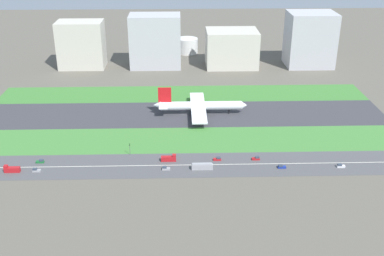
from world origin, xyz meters
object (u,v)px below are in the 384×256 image
at_px(car_3, 40,161).
at_px(terminal_building, 81,45).
at_px(car_6, 218,159).
at_px(truck_0, 169,158).
at_px(car_1, 166,168).
at_px(bus_0, 202,166).
at_px(traffic_light, 130,148).
at_px(office_tower, 232,48).
at_px(fuel_tank_centre, 187,46).
at_px(car_2, 256,158).
at_px(car_5, 341,166).
at_px(car_0, 36,170).
at_px(airliner, 199,106).
at_px(fuel_tank_west, 163,47).
at_px(car_4, 282,167).
at_px(truck_1, 12,169).
at_px(hangar_building, 155,41).
at_px(cargo_warehouse, 310,39).

xyz_separation_m(car_3, terminal_building, (-8.82, 182.00, 19.86)).
height_order(car_6, truck_0, truck_0).
distance_m(car_1, car_6, 30.84).
distance_m(bus_0, traffic_light, 44.78).
xyz_separation_m(office_tower, fuel_tank_centre, (-39.43, 45.00, -8.96)).
bearing_deg(car_2, terminal_building, 125.63).
xyz_separation_m(car_1, car_6, (29.18, 10.00, 0.00)).
bearing_deg(car_5, terminal_building, -47.55).
bearing_deg(car_3, bus_0, -6.31).
bearing_deg(car_3, office_tower, 55.22).
bearing_deg(car_0, fuel_tank_centre, -110.08).
bearing_deg(bus_0, airliner, -90.95).
distance_m(car_1, fuel_tank_west, 237.19).
distance_m(car_4, bus_0, 43.65).
bearing_deg(office_tower, car_1, -106.24).
bearing_deg(car_5, truck_1, 0.00).
bearing_deg(terminal_building, car_5, -47.55).
distance_m(car_4, hangar_building, 207.93).
relative_size(cargo_warehouse, fuel_tank_west, 2.78).
bearing_deg(car_3, car_1, -8.07).
height_order(car_0, fuel_tank_centre, fuel_tank_centre).
height_order(car_6, car_4, same).
distance_m(airliner, car_6, 68.67).
bearing_deg(car_5, hangar_building, -60.35).
height_order(car_1, car_3, same).
distance_m(car_5, bus_0, 76.37).
bearing_deg(office_tower, car_6, -98.36).
height_order(truck_0, office_tower, office_tower).
relative_size(airliner, bus_0, 5.60).
bearing_deg(bus_0, hangar_building, -80.27).
bearing_deg(car_1, truck_1, 0.00).
height_order(car_5, cargo_warehouse, cargo_warehouse).
bearing_deg(traffic_light, car_3, -170.83).
bearing_deg(truck_1, car_2, -175.74).
relative_size(car_3, car_4, 1.00).
distance_m(bus_0, cargo_warehouse, 220.83).
distance_m(car_0, terminal_building, 193.24).
bearing_deg(car_1, fuel_tank_centre, -93.98).
bearing_deg(airliner, car_0, -139.51).
bearing_deg(truck_1, bus_0, -180.00).
distance_m(car_4, fuel_tank_west, 247.51).
bearing_deg(car_6, traffic_light, 170.95).
bearing_deg(bus_0, car_3, -6.31).
xyz_separation_m(car_0, hangar_building, (57.15, 192.00, 22.58)).
height_order(airliner, car_2, airliner).
bearing_deg(fuel_tank_centre, terminal_building, -154.84).
bearing_deg(car_0, terminal_building, -87.26).
xyz_separation_m(car_1, car_5, (96.31, 0.00, 0.00)).
relative_size(airliner, truck_0, 7.74).
distance_m(car_2, fuel_tank_west, 234.53).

